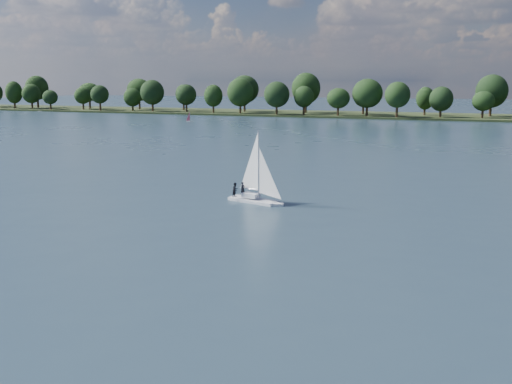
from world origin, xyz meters
TOP-DOWN VIEW (x-y plane):
  - ground at (0.00, 100.00)m, footprint 700.00×700.00m
  - far_shore at (0.00, 212.00)m, footprint 660.00×40.00m
  - sailboat at (-12.02, 42.13)m, footprint 6.94×3.59m
  - dinghy_pink at (-79.34, 156.62)m, footprint 2.49×2.22m
  - pontoon at (-174.99, 192.91)m, footprint 4.35×2.85m
  - treeline at (-12.49, 209.01)m, footprint 563.27×73.99m

SIDE VIEW (x-z plane):
  - ground at x=0.00m, z-range 0.00..0.00m
  - far_shore at x=0.00m, z-range -0.75..0.75m
  - pontoon at x=-174.99m, z-range -0.25..0.25m
  - dinghy_pink at x=-79.34m, z-range -1.02..2.83m
  - sailboat at x=-12.02m, z-range -1.94..6.85m
  - treeline at x=-12.49m, z-range -1.13..17.44m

